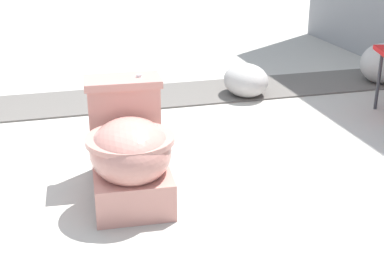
% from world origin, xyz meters
% --- Properties ---
extents(ground_plane, '(14.00, 14.00, 0.00)m').
position_xyz_m(ground_plane, '(0.00, 0.00, 0.00)').
color(ground_plane, '#B7B2A8').
extents(gravel_strip, '(0.56, 8.00, 0.01)m').
position_xyz_m(gravel_strip, '(-1.17, 0.50, 0.01)').
color(gravel_strip, '#605B56').
rests_on(gravel_strip, ground).
extents(toilet, '(0.65, 0.41, 0.52)m').
position_xyz_m(toilet, '(0.25, -0.08, 0.22)').
color(toilet, tan).
rests_on(toilet, ground).
extents(boulder_near, '(0.53, 0.53, 0.31)m').
position_xyz_m(boulder_near, '(-1.07, 2.13, 0.16)').
color(boulder_near, '#B7B2AD').
rests_on(boulder_near, ground).
extents(boulder_far, '(0.39, 0.33, 0.24)m').
position_xyz_m(boulder_far, '(-1.03, 0.97, 0.12)').
color(boulder_far, '#B7B2AD').
rests_on(boulder_far, ground).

